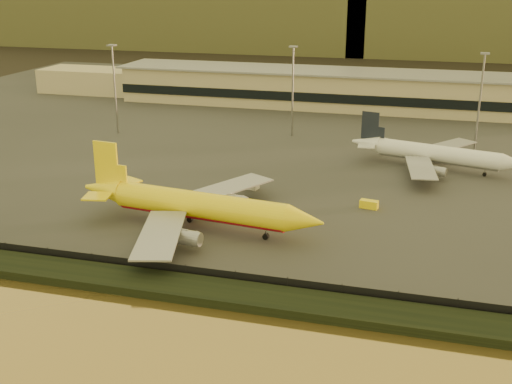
% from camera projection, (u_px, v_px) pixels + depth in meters
% --- Properties ---
extents(ground, '(900.00, 900.00, 0.00)m').
position_uv_depth(ground, '(247.00, 251.00, 109.17)').
color(ground, black).
rests_on(ground, ground).
extents(embankment, '(320.00, 7.00, 1.40)m').
position_uv_depth(embankment, '(214.00, 292.00, 93.46)').
color(embankment, black).
rests_on(embankment, ground).
extents(tarmac, '(320.00, 220.00, 0.20)m').
position_uv_depth(tarmac, '(334.00, 127.00, 195.67)').
color(tarmac, '#2D2D2D').
rests_on(tarmac, ground).
extents(perimeter_fence, '(300.00, 0.05, 2.20)m').
position_uv_depth(perimeter_fence, '(223.00, 277.00, 96.91)').
color(perimeter_fence, black).
rests_on(perimeter_fence, tarmac).
extents(terminal_building, '(202.00, 25.00, 12.60)m').
position_uv_depth(terminal_building, '(308.00, 88.00, 225.17)').
color(terminal_building, tan).
rests_on(terminal_building, tarmac).
extents(apron_light_masts, '(152.20, 12.20, 25.40)m').
position_uv_depth(apron_light_masts, '(381.00, 89.00, 168.56)').
color(apron_light_masts, slate).
rests_on(apron_light_masts, tarmac).
extents(dhl_cargo_jet, '(48.61, 47.27, 14.51)m').
position_uv_depth(dhl_cargo_jet, '(196.00, 206.00, 116.89)').
color(dhl_cargo_jet, yellow).
rests_on(dhl_cargo_jet, tarmac).
extents(white_narrowbody_jet, '(41.55, 39.74, 12.08)m').
position_uv_depth(white_narrowbody_jet, '(435.00, 154.00, 152.73)').
color(white_narrowbody_jet, white).
rests_on(white_narrowbody_jet, tarmac).
extents(gse_vehicle_yellow, '(3.81, 2.20, 1.62)m').
position_uv_depth(gse_vehicle_yellow, '(369.00, 204.00, 127.98)').
color(gse_vehicle_yellow, yellow).
rests_on(gse_vehicle_yellow, tarmac).
extents(gse_vehicle_white, '(4.87, 2.82, 2.06)m').
position_uv_depth(gse_vehicle_white, '(248.00, 184.00, 139.64)').
color(gse_vehicle_white, white).
rests_on(gse_vehicle_white, tarmac).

